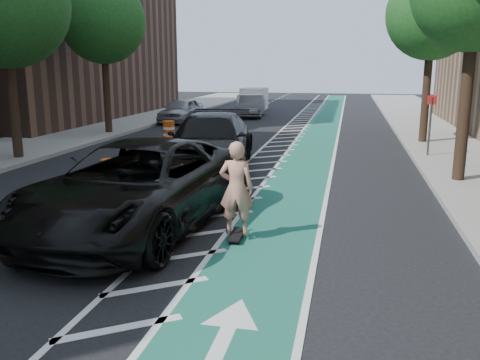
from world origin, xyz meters
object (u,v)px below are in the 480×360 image
(skateboarder, at_px, (236,188))
(barrel_a, at_px, (110,175))
(suv_near, at_px, (138,186))
(suv_far, at_px, (210,142))

(skateboarder, xyz_separation_m, barrel_a, (-4.65, 3.64, -0.69))
(suv_near, distance_m, suv_far, 6.89)
(suv_near, bearing_deg, suv_far, 98.05)
(skateboarder, distance_m, barrel_a, 5.94)
(suv_near, relative_size, barrel_a, 7.90)
(skateboarder, height_order, suv_near, skateboarder)
(suv_near, height_order, suv_far, suv_near)
(suv_far, relative_size, barrel_a, 7.45)
(suv_far, distance_m, barrel_a, 4.14)
(skateboarder, relative_size, suv_near, 0.28)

